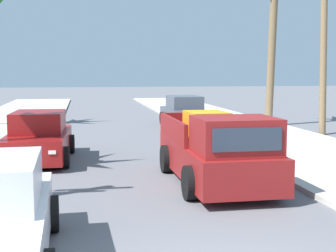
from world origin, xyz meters
TOP-DOWN VIEW (x-y plane):
  - sidewalk_right at (5.58, 12.00)m, footprint 5.02×60.00m
  - curb_left at (-4.47, 12.00)m, footprint 0.16×60.00m
  - curb_right at (4.47, 12.00)m, footprint 0.16×60.00m
  - pickup_truck at (1.34, 5.88)m, footprint 2.24×5.22m
  - car_left_near at (-3.27, 9.86)m, footprint 2.15×4.31m
  - car_right_near at (3.18, 18.34)m, footprint 2.11×4.30m

SIDE VIEW (x-z plane):
  - curb_left at x=-4.47m, z-range 0.00..0.10m
  - curb_right at x=4.47m, z-range 0.00..0.10m
  - sidewalk_right at x=5.58m, z-range 0.00..0.12m
  - car_left_near at x=-3.27m, z-range -0.06..1.48m
  - car_right_near at x=3.18m, z-range -0.06..1.48m
  - pickup_truck at x=1.34m, z-range -0.08..1.72m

